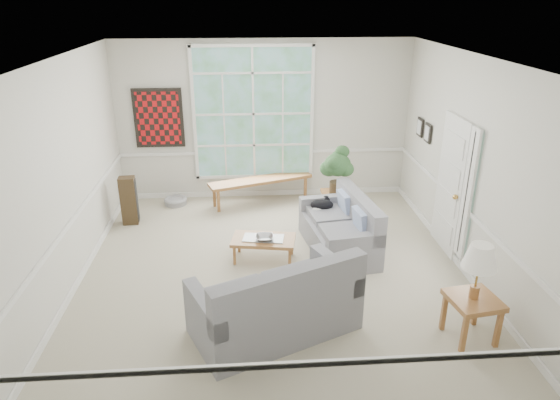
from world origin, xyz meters
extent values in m
cube|color=#ACA48D|center=(0.00, 0.00, -0.01)|extent=(5.50, 6.00, 0.01)
cube|color=white|center=(0.00, 0.00, 3.00)|extent=(5.50, 6.00, 0.02)
cube|color=silver|center=(0.00, 3.00, 1.50)|extent=(5.50, 0.02, 3.00)
cube|color=silver|center=(0.00, -3.00, 1.50)|extent=(5.50, 0.02, 3.00)
cube|color=silver|center=(-2.75, 0.00, 1.50)|extent=(0.02, 6.00, 3.00)
cube|color=silver|center=(2.75, 0.00, 1.50)|extent=(0.02, 6.00, 3.00)
cube|color=white|center=(-0.20, 2.96, 1.65)|extent=(2.30, 0.08, 2.40)
cube|color=white|center=(2.71, 0.60, 1.05)|extent=(0.08, 0.90, 2.10)
cube|color=white|center=(2.71, -0.03, 1.15)|extent=(0.08, 0.26, 1.90)
cube|color=maroon|center=(-1.95, 2.95, 1.60)|extent=(0.90, 0.06, 1.10)
cube|color=black|center=(2.71, 1.75, 1.55)|extent=(0.04, 0.26, 0.32)
cube|color=black|center=(2.71, 2.15, 1.55)|extent=(0.04, 0.26, 0.32)
cube|color=gray|center=(1.04, 0.62, 0.44)|extent=(1.08, 1.74, 0.89)
cube|color=gray|center=(-0.08, -1.32, 0.51)|extent=(2.12, 1.67, 1.02)
cube|color=#976133|center=(-0.13, 0.40, 0.18)|extent=(1.01, 0.66, 0.35)
imported|color=gray|center=(-0.12, 0.35, 0.39)|extent=(0.33, 0.33, 0.08)
cube|color=#976133|center=(-0.09, 2.65, 0.23)|extent=(2.01, 1.03, 0.46)
cube|color=#976133|center=(1.21, 1.84, 0.24)|extent=(0.50, 0.50, 0.48)
cube|color=#976133|center=(2.18, -1.63, 0.27)|extent=(0.61, 0.61, 0.55)
cylinder|color=gray|center=(-1.73, 2.64, 0.06)|extent=(0.55, 0.55, 0.13)
cube|color=#392A18|center=(-2.40, 1.85, 0.43)|extent=(0.28, 0.22, 0.85)
ellipsoid|color=black|center=(0.86, 1.18, 0.54)|extent=(0.46, 0.42, 0.18)
camera|label=1|loc=(-0.36, -6.25, 3.76)|focal=32.00mm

